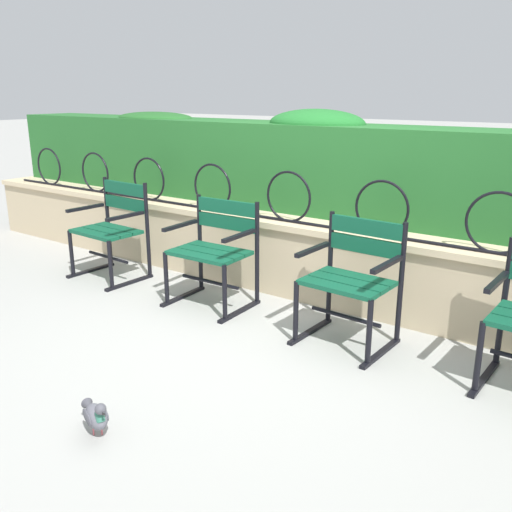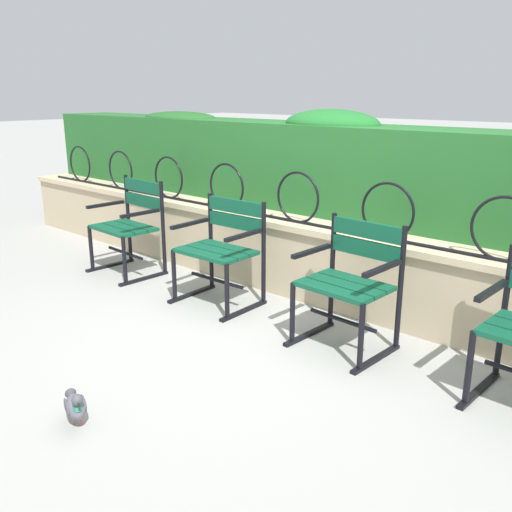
{
  "view_description": "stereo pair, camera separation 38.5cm",
  "coord_description": "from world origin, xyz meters",
  "px_view_note": "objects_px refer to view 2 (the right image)",
  "views": [
    {
      "loc": [
        2.15,
        -2.89,
        1.65
      ],
      "look_at": [
        0.0,
        0.11,
        0.55
      ],
      "focal_mm": 38.76,
      "sensor_mm": 36.0,
      "label": 1
    },
    {
      "loc": [
        2.45,
        -2.65,
        1.65
      ],
      "look_at": [
        0.0,
        0.11,
        0.55
      ],
      "focal_mm": 38.76,
      "sensor_mm": 36.0,
      "label": 2
    }
  ],
  "objects_px": {
    "park_chair_centre_left": "(222,247)",
    "park_chair_centre_right": "(351,280)",
    "park_chair_leftmost": "(130,223)",
    "pigeon_near_chairs": "(75,405)"
  },
  "relations": [
    {
      "from": "park_chair_centre_left",
      "to": "park_chair_centre_right",
      "type": "bearing_deg",
      "value": -0.61
    },
    {
      "from": "park_chair_leftmost",
      "to": "pigeon_near_chairs",
      "type": "distance_m",
      "value": 2.58
    },
    {
      "from": "park_chair_centre_left",
      "to": "park_chair_centre_right",
      "type": "relative_size",
      "value": 0.99
    },
    {
      "from": "park_chair_leftmost",
      "to": "park_chair_centre_right",
      "type": "xyz_separation_m",
      "value": [
        2.4,
        0.01,
        -0.01
      ]
    },
    {
      "from": "park_chair_leftmost",
      "to": "park_chair_centre_right",
      "type": "relative_size",
      "value": 1.04
    },
    {
      "from": "pigeon_near_chairs",
      "to": "park_chair_centre_left",
      "type": "bearing_deg",
      "value": 111.03
    },
    {
      "from": "park_chair_centre_left",
      "to": "pigeon_near_chairs",
      "type": "bearing_deg",
      "value": -68.97
    },
    {
      "from": "park_chair_leftmost",
      "to": "pigeon_near_chairs",
      "type": "relative_size",
      "value": 3.12
    },
    {
      "from": "park_chair_leftmost",
      "to": "park_chair_centre_right",
      "type": "height_order",
      "value": "park_chair_leftmost"
    },
    {
      "from": "park_chair_centre_left",
      "to": "park_chair_centre_right",
      "type": "distance_m",
      "value": 1.21
    }
  ]
}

